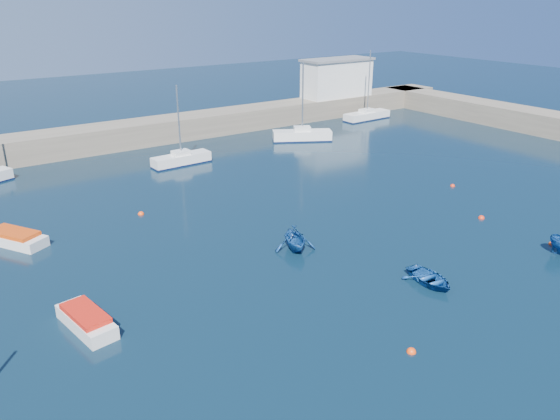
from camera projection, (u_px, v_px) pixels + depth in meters
ground at (464, 331)px, 28.04m from camera, size 220.00×220.00×0.00m
back_wall at (136, 133)px, 62.80m from camera, size 96.00×4.50×2.60m
right_arm at (479, 110)px, 75.33m from camera, size 4.50×32.00×2.60m
harbor_office at (337, 79)px, 77.26m from camera, size 10.00×4.00×5.00m
sailboat_6 at (181, 159)px, 55.40m from camera, size 6.14×2.00×8.04m
sailboat_7 at (302, 135)px, 64.62m from camera, size 6.97×5.00×9.12m
sailboat_8 at (367, 115)px, 75.70m from camera, size 7.27×2.34×9.33m
motorboat_1 at (86, 320)px, 28.10m from camera, size 2.13×4.38×1.03m
motorboat_2 at (14, 238)px, 37.69m from camera, size 3.92×4.96×0.99m
dinghy_center at (430, 278)px, 32.51m from camera, size 2.69×3.54×0.69m
dinghy_left at (295, 238)px, 36.73m from camera, size 3.72×3.97×1.69m
buoy_0 at (411, 352)px, 26.35m from camera, size 0.47×0.47×0.47m
buoy_1 at (481, 218)px, 42.20m from camera, size 0.49×0.49×0.49m
buoy_2 at (552, 244)px, 37.79m from camera, size 0.45×0.45×0.45m
buoy_3 at (141, 214)px, 42.97m from camera, size 0.48×0.48×0.48m
buoy_4 at (453, 186)px, 49.31m from camera, size 0.43×0.43×0.43m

